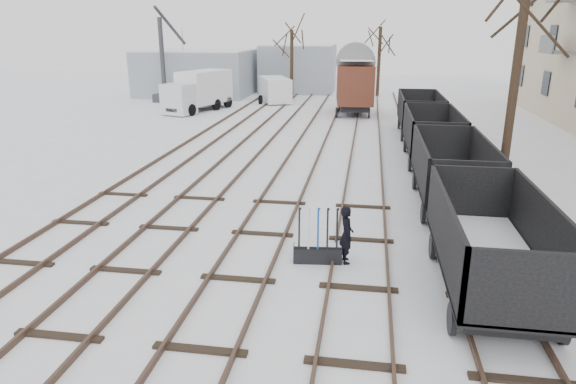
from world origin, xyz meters
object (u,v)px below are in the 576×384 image
(worker, at_px, (346,235))
(panel_van, at_px, (275,89))
(freight_wagon_a, at_px, (490,259))
(crane, at_px, (165,77))
(box_van_wagon, at_px, (355,82))
(lorry, at_px, (199,91))
(ground_frame, at_px, (318,252))

(worker, relative_size, panel_van, 0.31)
(freight_wagon_a, height_order, crane, crane)
(freight_wagon_a, distance_m, crane, 36.62)
(worker, height_order, freight_wagon_a, freight_wagon_a)
(box_van_wagon, distance_m, panel_van, 8.83)
(freight_wagon_a, height_order, lorry, lorry)
(ground_frame, bearing_deg, panel_van, 96.46)
(freight_wagon_a, bearing_deg, crane, 123.43)
(panel_van, height_order, crane, crane)
(worker, xyz_separation_m, lorry, (-12.31, 24.83, 0.73))
(worker, height_order, panel_van, panel_van)
(lorry, distance_m, crane, 6.35)
(freight_wagon_a, relative_size, panel_van, 1.15)
(ground_frame, xyz_separation_m, box_van_wagon, (0.07, 25.20, 2.01))
(box_van_wagon, height_order, panel_van, box_van_wagon)
(freight_wagon_a, height_order, box_van_wagon, box_van_wagon)
(panel_van, bearing_deg, freight_wagon_a, -92.37)
(box_van_wagon, relative_size, lorry, 0.79)
(worker, bearing_deg, box_van_wagon, -11.36)
(ground_frame, distance_m, freight_wagon_a, 4.33)
(crane, bearing_deg, lorry, -33.73)
(ground_frame, height_order, panel_van, panel_van)
(worker, xyz_separation_m, box_van_wagon, (-0.68, 25.10, 1.51))
(crane, bearing_deg, panel_van, 18.99)
(freight_wagon_a, bearing_deg, lorry, 121.06)
(freight_wagon_a, distance_m, box_van_wagon, 26.67)
(worker, relative_size, box_van_wagon, 0.29)
(box_van_wagon, xyz_separation_m, crane, (-16.09, 4.22, -0.25))
(lorry, bearing_deg, box_van_wagon, 20.63)
(worker, bearing_deg, freight_wagon_a, -122.77)
(freight_wagon_a, height_order, panel_van, freight_wagon_a)
(lorry, xyz_separation_m, crane, (-4.47, 4.49, 0.53))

